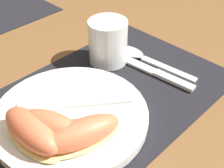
# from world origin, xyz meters

# --- Properties ---
(ground_plane) EXTENTS (3.00, 3.00, 0.00)m
(ground_plane) POSITION_xyz_m (0.00, 0.00, 0.00)
(ground_plane) COLOR brown
(placemat) EXTENTS (0.46, 0.30, 0.00)m
(placemat) POSITION_xyz_m (0.00, 0.00, 0.00)
(placemat) COLOR black
(placemat) RESTS_ON ground_plane
(plate) EXTENTS (0.25, 0.25, 0.02)m
(plate) POSITION_xyz_m (-0.08, -0.01, 0.01)
(plate) COLOR white
(plate) RESTS_ON placemat
(juice_glass) EXTENTS (0.08, 0.08, 0.09)m
(juice_glass) POSITION_xyz_m (0.08, 0.07, 0.04)
(juice_glass) COLOR silver
(juice_glass) RESTS_ON placemat
(knife) EXTENTS (0.04, 0.21, 0.01)m
(knife) POSITION_xyz_m (0.11, -0.01, 0.01)
(knife) COLOR silver
(knife) RESTS_ON placemat
(spoon) EXTENTS (0.04, 0.19, 0.01)m
(spoon) POSITION_xyz_m (0.14, 0.03, 0.01)
(spoon) COLOR silver
(spoon) RESTS_ON placemat
(fork) EXTENTS (0.16, 0.13, 0.00)m
(fork) POSITION_xyz_m (-0.08, 0.01, 0.02)
(fork) COLOR silver
(fork) RESTS_ON plate
(citrus_wedge_0) EXTENTS (0.05, 0.12, 0.05)m
(citrus_wedge_0) POSITION_xyz_m (-0.16, -0.01, 0.04)
(citrus_wedge_0) COLOR #F4DB84
(citrus_wedge_0) RESTS_ON plate
(citrus_wedge_1) EXTENTS (0.08, 0.11, 0.05)m
(citrus_wedge_1) POSITION_xyz_m (-0.14, -0.03, 0.04)
(citrus_wedge_1) COLOR #F4DB84
(citrus_wedge_1) RESTS_ON plate
(citrus_wedge_2) EXTENTS (0.12, 0.11, 0.04)m
(citrus_wedge_2) POSITION_xyz_m (-0.12, -0.05, 0.04)
(citrus_wedge_2) COLOR #F4DB84
(citrus_wedge_2) RESTS_ON plate
(citrus_wedge_3) EXTENTS (0.13, 0.08, 0.04)m
(citrus_wedge_3) POSITION_xyz_m (-0.11, -0.07, 0.04)
(citrus_wedge_3) COLOR #F4DB84
(citrus_wedge_3) RESTS_ON plate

